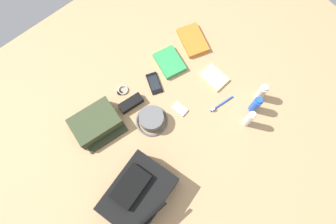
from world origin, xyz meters
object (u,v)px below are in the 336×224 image
Objects in this scene: lotion_bottle at (261,92)px; notepad at (214,77)px; sunglasses_case at (131,103)px; paperback_novel at (193,40)px; toothbrush at (220,105)px; media_player at (180,109)px; deodorant_spray at (256,105)px; toothpaste_tube at (249,119)px; travel_guidebook at (169,62)px; cell_phone at (154,83)px; toiletry_pouch at (96,123)px; wristwatch at (123,90)px; bucket_hat at (152,119)px; backpack at (138,194)px.

lotion_bottle is 0.28m from notepad.
sunglasses_case reaches higher than notepad.
paperback_novel is at bearing -85.93° from lotion_bottle.
notepad is at bearing -121.76° from toothbrush.
deodorant_spray is at bearing 139.58° from media_player.
toothbrush is (-0.19, 0.13, 0.00)m from media_player.
toothpaste_tube is 0.81× the size of travel_guidebook.
lotion_bottle is at bearing 152.10° from toothbrush.
cell_phone reaches higher than media_player.
lotion_bottle is 0.60× the size of paperback_novel.
lotion_bottle is at bearing 116.11° from travel_guidebook.
toiletry_pouch is 1.82× the size of cell_phone.
toothpaste_tube is at bearing 97.71° from travel_guidebook.
lotion_bottle is at bearing 149.88° from toiletry_pouch.
wristwatch is at bearing -56.45° from toothpaste_tube.
bucket_hat is 1.24× the size of cell_phone.
wristwatch is (0.17, -0.09, -0.00)m from cell_phone.
paperback_novel is 1.17× the size of travel_guidebook.
toothbrush reaches higher than wristwatch.
sunglasses_case is at bearing 9.67° from travel_guidebook.
travel_guidebook is at bearing -119.47° from media_player.
lotion_bottle is at bearing 136.44° from wristwatch.
wristwatch is at bearing -91.81° from sunglasses_case.
sunglasses_case is at bearing 82.01° from wristwatch.
bucket_hat is 0.45m from notepad.
media_player is (0.36, 0.28, -0.01)m from paperback_novel.
backpack reaches higher than bucket_hat.
toiletry_pouch is 0.25m from wristwatch.
bucket_hat reaches higher than travel_guidebook.
media_player is at bearing 150.98° from toiletry_pouch.
cell_phone reaches higher than wristwatch.
lotion_bottle is 0.18m from toothpaste_tube.
sunglasses_case is (0.42, -0.51, -0.06)m from toothpaste_tube.
toiletry_pouch is at bearing -29.02° from media_player.
wristwatch is at bearing -49.70° from toothbrush.
notepad reaches higher than cell_phone.
media_player is (0.32, -0.27, -0.06)m from deodorant_spray.
toothpaste_tube is 0.19m from toothbrush.
travel_guidebook is at bearing -72.47° from deodorant_spray.
backpack reaches higher than notepad.
cell_phone is at bearing -60.19° from toothbrush.
lotion_bottle is at bearing 152.66° from bucket_hat.
cell_phone is at bearing -136.96° from backpack.
notepad is at bearing 74.85° from paperback_novel.
travel_guidebook reaches higher than cell_phone.
toothbrush is at bearing 96.48° from travel_guidebook.
toiletry_pouch is 0.31m from bucket_hat.
paperback_novel reaches higher than media_player.
sunglasses_case is (0.48, -0.19, 0.01)m from notepad.
wristwatch is at bearing -35.30° from notepad.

